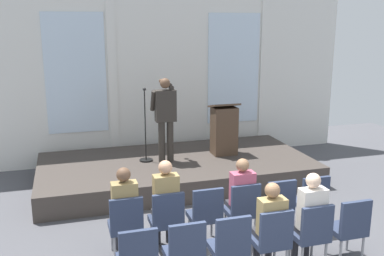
{
  "coord_description": "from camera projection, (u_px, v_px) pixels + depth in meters",
  "views": [
    {
      "loc": [
        -2.19,
        -4.25,
        3.25
      ],
      "look_at": [
        -0.07,
        2.88,
        1.47
      ],
      "focal_mm": 40.62,
      "sensor_mm": 36.0,
      "label": 1
    }
  ],
  "objects": [
    {
      "name": "rear_partition",
      "position": [
        159.0,
        69.0,
        10.36
      ],
      "size": [
        9.57,
        0.14,
        4.44
      ],
      "color": "silver",
      "rests_on": "ground"
    },
    {
      "name": "stage_platform",
      "position": [
        176.0,
        170.0,
        9.26
      ],
      "size": [
        5.67,
        2.76,
        0.45
      ],
      "primitive_type": "cube",
      "color": "#3F3833",
      "rests_on": "ground"
    },
    {
      "name": "speaker",
      "position": [
        165.0,
        114.0,
        8.89
      ],
      "size": [
        0.52,
        0.69,
        1.75
      ],
      "color": "#332D28",
      "rests_on": "stage_platform"
    },
    {
      "name": "mic_stand",
      "position": [
        146.0,
        145.0,
        9.07
      ],
      "size": [
        0.28,
        0.28,
        1.56
      ],
      "color": "black",
      "rests_on": "stage_platform"
    },
    {
      "name": "lectern",
      "position": [
        224.0,
        130.0,
        9.51
      ],
      "size": [
        0.6,
        0.48,
        1.16
      ],
      "color": "#4C3828",
      "rests_on": "stage_platform"
    },
    {
      "name": "chair_r0_c0",
      "position": [
        126.0,
        223.0,
        6.1
      ],
      "size": [
        0.46,
        0.44,
        0.94
      ],
      "color": "#99999E",
      "rests_on": "ground"
    },
    {
      "name": "audience_r0_c0",
      "position": [
        124.0,
        207.0,
        6.13
      ],
      "size": [
        0.36,
        0.39,
        1.33
      ],
      "color": "#2D2D33",
      "rests_on": "ground"
    },
    {
      "name": "chair_r0_c1",
      "position": [
        167.0,
        217.0,
        6.26
      ],
      "size": [
        0.46,
        0.44,
        0.94
      ],
      "color": "#99999E",
      "rests_on": "ground"
    },
    {
      "name": "audience_r0_c1",
      "position": [
        165.0,
        201.0,
        6.28
      ],
      "size": [
        0.36,
        0.39,
        1.38
      ],
      "color": "#2D2D33",
      "rests_on": "ground"
    },
    {
      "name": "chair_r0_c2",
      "position": [
        206.0,
        212.0,
        6.43
      ],
      "size": [
        0.46,
        0.44,
        0.94
      ],
      "color": "#99999E",
      "rests_on": "ground"
    },
    {
      "name": "chair_r0_c3",
      "position": [
        243.0,
        208.0,
        6.59
      ],
      "size": [
        0.46,
        0.44,
        0.94
      ],
      "color": "#99999E",
      "rests_on": "ground"
    },
    {
      "name": "audience_r0_c3",
      "position": [
        241.0,
        194.0,
        6.62
      ],
      "size": [
        0.36,
        0.39,
        1.3
      ],
      "color": "#2D2D33",
      "rests_on": "ground"
    },
    {
      "name": "chair_r0_c4",
      "position": [
        278.0,
        203.0,
        6.75
      ],
      "size": [
        0.46,
        0.44,
        0.94
      ],
      "color": "#99999E",
      "rests_on": "ground"
    },
    {
      "name": "chair_r0_c5",
      "position": [
        311.0,
        199.0,
        6.92
      ],
      "size": [
        0.46,
        0.44,
        0.94
      ],
      "color": "#99999E",
      "rests_on": "ground"
    },
    {
      "name": "chair_r1_c1",
      "position": [
        185.0,
        250.0,
        5.35
      ],
      "size": [
        0.46,
        0.44,
        0.94
      ],
      "color": "#99999E",
      "rests_on": "ground"
    },
    {
      "name": "chair_r1_c2",
      "position": [
        230.0,
        244.0,
        5.51
      ],
      "size": [
        0.46,
        0.44,
        0.94
      ],
      "color": "#99999E",
      "rests_on": "ground"
    },
    {
      "name": "chair_r1_c3",
      "position": [
        272.0,
        237.0,
        5.68
      ],
      "size": [
        0.46,
        0.44,
        0.94
      ],
      "color": "#99999E",
      "rests_on": "ground"
    },
    {
      "name": "audience_r1_c3",
      "position": [
        270.0,
        222.0,
        5.72
      ],
      "size": [
        0.36,
        0.39,
        1.27
      ],
      "color": "#2D2D33",
      "rests_on": "ground"
    },
    {
      "name": "chair_r1_c4",
      "position": [
        312.0,
        231.0,
        5.84
      ],
      "size": [
        0.46,
        0.44,
        0.94
      ],
      "color": "#99999E",
      "rests_on": "ground"
    },
    {
      "name": "audience_r1_c4",
      "position": [
        310.0,
        214.0,
        5.87
      ],
      "size": [
        0.36,
        0.39,
        1.34
      ],
      "color": "#2D2D33",
      "rests_on": "ground"
    },
    {
      "name": "chair_r1_c5",
      "position": [
        349.0,
        226.0,
        6.01
      ],
      "size": [
        0.46,
        0.44,
        0.94
      ],
      "color": "#99999E",
      "rests_on": "ground"
    }
  ]
}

